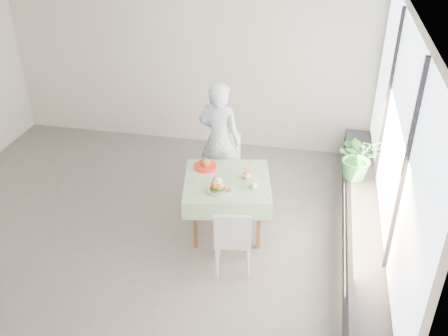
% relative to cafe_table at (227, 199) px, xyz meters
% --- Properties ---
extents(floor, '(6.00, 6.00, 0.00)m').
position_rel_cafe_table_xyz_m(floor, '(-1.12, -0.11, -0.46)').
color(floor, '#5D5A58').
rests_on(floor, ground).
extents(ceiling, '(6.00, 6.00, 0.00)m').
position_rel_cafe_table_xyz_m(ceiling, '(-1.12, -0.11, 2.34)').
color(ceiling, white).
rests_on(ceiling, ground).
extents(wall_back, '(6.00, 0.02, 2.80)m').
position_rel_cafe_table_xyz_m(wall_back, '(-1.12, 2.39, 0.94)').
color(wall_back, silver).
rests_on(wall_back, ground).
extents(wall_front, '(6.00, 0.02, 2.80)m').
position_rel_cafe_table_xyz_m(wall_front, '(-1.12, -2.61, 0.94)').
color(wall_front, silver).
rests_on(wall_front, ground).
extents(wall_right, '(0.02, 5.00, 2.80)m').
position_rel_cafe_table_xyz_m(wall_right, '(1.88, -0.11, 0.94)').
color(wall_right, silver).
rests_on(wall_right, ground).
extents(window_pane, '(0.01, 4.80, 2.18)m').
position_rel_cafe_table_xyz_m(window_pane, '(1.85, -0.11, 1.19)').
color(window_pane, '#D1E0F9').
rests_on(window_pane, ground).
extents(window_ledge, '(0.40, 4.80, 0.50)m').
position_rel_cafe_table_xyz_m(window_ledge, '(1.68, -0.11, -0.21)').
color(window_ledge, black).
rests_on(window_ledge, ground).
extents(cafe_table, '(1.22, 1.22, 0.74)m').
position_rel_cafe_table_xyz_m(cafe_table, '(0.00, 0.00, 0.00)').
color(cafe_table, brown).
rests_on(cafe_table, ground).
extents(chair_far, '(0.53, 0.53, 0.86)m').
position_rel_cafe_table_xyz_m(chair_far, '(-0.15, 0.85, -0.19)').
color(chair_far, white).
rests_on(chair_far, ground).
extents(chair_near, '(0.47, 0.47, 0.87)m').
position_rel_cafe_table_xyz_m(chair_near, '(0.21, -0.73, -0.19)').
color(chair_near, white).
rests_on(chair_near, ground).
extents(diner, '(0.69, 0.53, 1.70)m').
position_rel_cafe_table_xyz_m(diner, '(-0.27, 0.83, 0.39)').
color(diner, '#88BBDA').
rests_on(diner, ground).
extents(main_dish, '(0.34, 0.34, 0.17)m').
position_rel_cafe_table_xyz_m(main_dish, '(-0.05, -0.26, 0.34)').
color(main_dish, white).
rests_on(main_dish, cafe_table).
extents(juice_cup_orange, '(0.10, 0.10, 0.27)m').
position_rel_cafe_table_xyz_m(juice_cup_orange, '(0.23, 0.09, 0.35)').
color(juice_cup_orange, white).
rests_on(juice_cup_orange, cafe_table).
extents(juice_cup_lemonade, '(0.09, 0.09, 0.25)m').
position_rel_cafe_table_xyz_m(juice_cup_lemonade, '(0.35, -0.11, 0.34)').
color(juice_cup_lemonade, white).
rests_on(juice_cup_lemonade, cafe_table).
extents(second_dish, '(0.29, 0.29, 0.14)m').
position_rel_cafe_table_xyz_m(second_dish, '(-0.33, 0.23, 0.32)').
color(second_dish, red).
rests_on(second_dish, cafe_table).
extents(potted_plant, '(0.66, 0.60, 0.64)m').
position_rel_cafe_table_xyz_m(potted_plant, '(1.59, 0.80, 0.36)').
color(potted_plant, '#267436').
rests_on(potted_plant, window_ledge).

